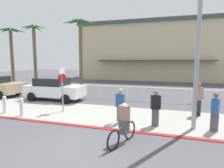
% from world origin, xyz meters
% --- Properties ---
extents(ground_plane, '(80.00, 80.00, 0.00)m').
position_xyz_m(ground_plane, '(0.00, 10.00, 0.00)').
color(ground_plane, '#4C4C51').
extents(sidewalk_strip, '(44.00, 4.00, 0.02)m').
position_xyz_m(sidewalk_strip, '(0.00, 4.20, 0.01)').
color(sidewalk_strip, '#9E9E93').
rests_on(sidewalk_strip, ground).
extents(curb_paint, '(44.00, 0.24, 0.03)m').
position_xyz_m(curb_paint, '(0.00, 2.20, 0.01)').
color(curb_paint, maroon).
rests_on(curb_paint, ground).
extents(building_backdrop, '(23.49, 11.62, 8.85)m').
position_xyz_m(building_backdrop, '(0.85, 27.10, 4.44)').
color(building_backdrop, beige).
rests_on(building_backdrop, ground).
extents(rail_fence, '(22.68, 0.08, 1.04)m').
position_xyz_m(rail_fence, '(-0.00, 8.50, 0.84)').
color(rail_fence, white).
rests_on(rail_fence, ground).
extents(stop_sign_bike_lane, '(0.52, 0.56, 2.56)m').
position_xyz_m(stop_sign_bike_lane, '(-2.89, 4.12, 1.68)').
color(stop_sign_bike_lane, gray).
rests_on(stop_sign_bike_lane, ground).
extents(bollard_1, '(0.20, 0.20, 1.00)m').
position_xyz_m(bollard_1, '(-5.89, 2.90, 0.52)').
color(bollard_1, white).
rests_on(bollard_1, ground).
extents(bollard_2, '(0.20, 0.20, 1.00)m').
position_xyz_m(bollard_2, '(-4.51, 2.69, 0.52)').
color(bollard_2, white).
rests_on(bollard_2, ground).
extents(streetlight_curb, '(0.24, 2.54, 7.50)m').
position_xyz_m(streetlight_curb, '(4.08, 3.07, 4.28)').
color(streetlight_curb, '#9EA0A5').
rests_on(streetlight_curb, ground).
extents(palm_tree_0, '(2.86, 3.17, 6.67)m').
position_xyz_m(palm_tree_0, '(-14.13, 11.89, 5.11)').
color(palm_tree_0, brown).
rests_on(palm_tree_0, ground).
extents(palm_tree_1, '(2.89, 3.40, 6.94)m').
position_xyz_m(palm_tree_1, '(-11.19, 12.16, 5.27)').
color(palm_tree_1, brown).
rests_on(palm_tree_1, ground).
extents(palm_tree_2, '(2.81, 3.23, 6.85)m').
position_xyz_m(palm_tree_2, '(-5.01, 10.87, 5.20)').
color(palm_tree_2, brown).
rests_on(palm_tree_2, ground).
extents(car_white_1, '(4.40, 2.02, 1.69)m').
position_xyz_m(car_white_1, '(-5.24, 6.81, 0.87)').
color(car_white_1, white).
rests_on(car_white_1, ground).
extents(cyclist_yellow_0, '(0.64, 1.74, 1.50)m').
position_xyz_m(cyclist_yellow_0, '(1.47, 1.04, 0.69)').
color(cyclist_yellow_0, black).
rests_on(cyclist_yellow_0, ground).
extents(pedestrian_0, '(0.46, 0.41, 1.69)m').
position_xyz_m(pedestrian_0, '(2.45, 3.16, 0.78)').
color(pedestrian_0, '#4C4C51').
rests_on(pedestrian_0, ground).
extents(pedestrian_1, '(0.42, 0.47, 1.67)m').
position_xyz_m(pedestrian_1, '(4.88, 3.28, 0.77)').
color(pedestrian_1, '#4C4C51').
rests_on(pedestrian_1, ground).
extents(pedestrian_2, '(0.48, 0.45, 1.84)m').
position_xyz_m(pedestrian_2, '(4.53, 5.48, 0.86)').
color(pedestrian_2, '#232326').
rests_on(pedestrian_2, ground).
extents(pedestrian_3, '(0.40, 0.32, 1.68)m').
position_xyz_m(pedestrian_3, '(0.81, 3.15, 0.77)').
color(pedestrian_3, '#4C4C51').
rests_on(pedestrian_3, ground).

